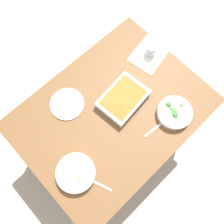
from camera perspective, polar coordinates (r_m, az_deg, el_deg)
ground_plane at (r=2.19m, az=0.00°, el=-5.87°), size 6.00×6.00×0.00m
dining_table at (r=1.56m, az=0.00°, el=-1.00°), size 1.20×0.90×0.74m
placemat at (r=1.67m, az=9.43°, el=14.22°), size 0.31×0.25×0.00m
stew_bowl at (r=1.39m, az=-8.96°, el=-14.71°), size 0.23×0.23×0.06m
broccoli_bowl at (r=1.49m, az=15.22°, el=-0.16°), size 0.22×0.22×0.07m
baking_dish at (r=1.47m, az=2.74°, el=3.29°), size 0.32×0.25×0.06m
drink_cup at (r=1.64m, az=9.64°, el=14.89°), size 0.07×0.07×0.08m
side_plate at (r=1.51m, az=-11.10°, el=1.95°), size 0.22×0.22×0.01m
spoon_by_stew at (r=1.40m, az=-4.46°, el=-16.89°), size 0.08×0.17×0.01m
spoon_by_broccoli at (r=1.47m, az=11.48°, el=-3.34°), size 0.18×0.04×0.01m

